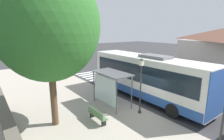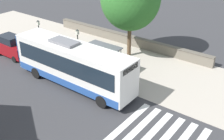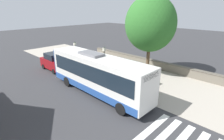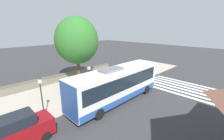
{
  "view_description": "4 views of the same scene",
  "coord_description": "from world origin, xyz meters",
  "px_view_note": "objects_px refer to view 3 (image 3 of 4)",
  "views": [
    {
      "loc": [
        -9.19,
        -8.01,
        5.71
      ],
      "look_at": [
        -1.18,
        2.6,
        2.69
      ],
      "focal_mm": 28.0,
      "sensor_mm": 36.0,
      "label": 1
    },
    {
      "loc": [
        16.22,
        16.64,
        12.26
      ],
      "look_at": [
        -0.11,
        4.28,
        1.5
      ],
      "focal_mm": 45.0,
      "sensor_mm": 36.0,
      "label": 2
    },
    {
      "loc": [
        11.53,
        13.08,
        7.68
      ],
      "look_at": [
        -0.14,
        1.68,
        1.89
      ],
      "focal_mm": 28.0,
      "sensor_mm": 36.0,
      "label": 3
    },
    {
      "loc": [
        11.63,
        -9.21,
        7.64
      ],
      "look_at": [
        -0.84,
        3.43,
        2.64
      ],
      "focal_mm": 24.0,
      "sensor_mm": 36.0,
      "label": 4
    }
  ],
  "objects_px": {
    "street_lamp_near": "(75,54)",
    "street_lamp_far": "(104,61)",
    "bus_shelter": "(126,65)",
    "shade_tree": "(150,24)",
    "parked_car_behind_bus": "(54,62)",
    "pedestrian": "(150,95)",
    "bench": "(127,72)",
    "bus": "(98,74)"
  },
  "relations": [
    {
      "from": "pedestrian",
      "to": "parked_car_behind_bus",
      "type": "relative_size",
      "value": 0.38
    },
    {
      "from": "pedestrian",
      "to": "parked_car_behind_bus",
      "type": "distance_m",
      "value": 13.97
    },
    {
      "from": "shade_tree",
      "to": "bus_shelter",
      "type": "bearing_deg",
      "value": 2.88
    },
    {
      "from": "street_lamp_near",
      "to": "parked_car_behind_bus",
      "type": "bearing_deg",
      "value": -51.89
    },
    {
      "from": "bus",
      "to": "street_lamp_far",
      "type": "height_order",
      "value": "street_lamp_far"
    },
    {
      "from": "bench",
      "to": "street_lamp_near",
      "type": "bearing_deg",
      "value": -60.88
    },
    {
      "from": "bus",
      "to": "street_lamp_near",
      "type": "height_order",
      "value": "bus"
    },
    {
      "from": "street_lamp_near",
      "to": "parked_car_behind_bus",
      "type": "distance_m",
      "value": 3.24
    },
    {
      "from": "pedestrian",
      "to": "parked_car_behind_bus",
      "type": "height_order",
      "value": "parked_car_behind_bus"
    },
    {
      "from": "bus_shelter",
      "to": "street_lamp_near",
      "type": "relative_size",
      "value": 0.85
    },
    {
      "from": "bus",
      "to": "parked_car_behind_bus",
      "type": "distance_m",
      "value": 9.22
    },
    {
      "from": "street_lamp_near",
      "to": "parked_car_behind_bus",
      "type": "relative_size",
      "value": 0.89
    },
    {
      "from": "bench",
      "to": "bus_shelter",
      "type": "bearing_deg",
      "value": 35.25
    },
    {
      "from": "bus",
      "to": "bench",
      "type": "height_order",
      "value": "bus"
    },
    {
      "from": "bench",
      "to": "shade_tree",
      "type": "xyz_separation_m",
      "value": [
        -2.21,
        1.32,
        5.52
      ]
    },
    {
      "from": "bus",
      "to": "street_lamp_far",
      "type": "xyz_separation_m",
      "value": [
        -2.45,
        -1.7,
        0.37
      ]
    },
    {
      "from": "street_lamp_far",
      "to": "shade_tree",
      "type": "xyz_separation_m",
      "value": [
        -5.28,
        2.09,
        3.66
      ]
    },
    {
      "from": "pedestrian",
      "to": "street_lamp_far",
      "type": "bearing_deg",
      "value": -97.73
    },
    {
      "from": "bus",
      "to": "pedestrian",
      "type": "relative_size",
      "value": 7.01
    },
    {
      "from": "bus_shelter",
      "to": "street_lamp_near",
      "type": "bearing_deg",
      "value": -81.64
    },
    {
      "from": "bus",
      "to": "bench",
      "type": "relative_size",
      "value": 6.62
    },
    {
      "from": "bus_shelter",
      "to": "parked_car_behind_bus",
      "type": "xyz_separation_m",
      "value": [
        2.94,
        -9.77,
        -1.11
      ]
    },
    {
      "from": "bus",
      "to": "parked_car_behind_bus",
      "type": "height_order",
      "value": "bus"
    },
    {
      "from": "bus_shelter",
      "to": "parked_car_behind_bus",
      "type": "distance_m",
      "value": 10.26
    },
    {
      "from": "bench",
      "to": "street_lamp_far",
      "type": "relative_size",
      "value": 0.43
    },
    {
      "from": "street_lamp_near",
      "to": "shade_tree",
      "type": "distance_m",
      "value": 9.77
    },
    {
      "from": "bus_shelter",
      "to": "pedestrian",
      "type": "height_order",
      "value": "bus_shelter"
    },
    {
      "from": "bus_shelter",
      "to": "shade_tree",
      "type": "distance_m",
      "value": 5.83
    },
    {
      "from": "bus",
      "to": "bus_shelter",
      "type": "bearing_deg",
      "value": 169.72
    },
    {
      "from": "bus_shelter",
      "to": "parked_car_behind_bus",
      "type": "height_order",
      "value": "bus_shelter"
    },
    {
      "from": "bus",
      "to": "street_lamp_far",
      "type": "distance_m",
      "value": 3.0
    },
    {
      "from": "parked_car_behind_bus",
      "to": "bus_shelter",
      "type": "bearing_deg",
      "value": 106.74
    },
    {
      "from": "bench",
      "to": "street_lamp_near",
      "type": "height_order",
      "value": "street_lamp_near"
    },
    {
      "from": "bus_shelter",
      "to": "bus",
      "type": "bearing_deg",
      "value": -10.28
    },
    {
      "from": "bus_shelter",
      "to": "street_lamp_near",
      "type": "distance_m",
      "value": 7.49
    },
    {
      "from": "bus",
      "to": "bus_shelter",
      "type": "relative_size",
      "value": 3.48
    },
    {
      "from": "street_lamp_near",
      "to": "street_lamp_far",
      "type": "bearing_deg",
      "value": 92.25
    },
    {
      "from": "bus",
      "to": "shade_tree",
      "type": "bearing_deg",
      "value": 177.15
    },
    {
      "from": "street_lamp_near",
      "to": "street_lamp_far",
      "type": "height_order",
      "value": "street_lamp_far"
    },
    {
      "from": "pedestrian",
      "to": "street_lamp_near",
      "type": "bearing_deg",
      "value": -93.35
    },
    {
      "from": "bench",
      "to": "bus",
      "type": "bearing_deg",
      "value": 9.63
    },
    {
      "from": "bus_shelter",
      "to": "bench",
      "type": "height_order",
      "value": "bus_shelter"
    }
  ]
}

